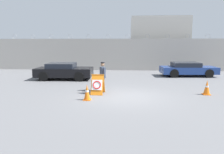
# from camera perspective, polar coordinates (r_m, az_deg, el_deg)

# --- Properties ---
(ground_plane) EXTENTS (90.00, 90.00, 0.00)m
(ground_plane) POSITION_cam_1_polar(r_m,az_deg,el_deg) (11.46, 3.89, -5.10)
(ground_plane) COLOR slate
(perimeter_wall) EXTENTS (36.00, 0.30, 3.64)m
(perimeter_wall) POSITION_cam_1_polar(r_m,az_deg,el_deg) (22.30, 4.07, 5.88)
(perimeter_wall) COLOR #ADA8A0
(perimeter_wall) RESTS_ON ground_plane
(building_block) EXTENTS (6.39, 5.95, 5.64)m
(building_block) POSITION_cam_1_polar(r_m,az_deg,el_deg) (27.26, 11.78, 8.84)
(building_block) COLOR beige
(building_block) RESTS_ON ground_plane
(barricade_sign) EXTENTS (0.72, 0.88, 1.08)m
(barricade_sign) POSITION_cam_1_polar(r_m,az_deg,el_deg) (11.92, -3.77, -1.91)
(barricade_sign) COLOR orange
(barricade_sign) RESTS_ON ground_plane
(security_guard) EXTENTS (0.38, 0.66, 1.69)m
(security_guard) POSITION_cam_1_polar(r_m,az_deg,el_deg) (12.52, -2.43, 0.45)
(security_guard) COLOR #514C42
(security_guard) RESTS_ON ground_plane
(traffic_cone_near) EXTENTS (0.37, 0.37, 0.78)m
(traffic_cone_near) POSITION_cam_1_polar(r_m,az_deg,el_deg) (10.73, -6.54, -4.00)
(traffic_cone_near) COLOR orange
(traffic_cone_near) RESTS_ON ground_plane
(traffic_cone_mid) EXTENTS (0.39, 0.39, 0.79)m
(traffic_cone_mid) POSITION_cam_1_polar(r_m,az_deg,el_deg) (12.83, 23.54, -2.53)
(traffic_cone_mid) COLOR orange
(traffic_cone_mid) RESTS_ON ground_plane
(parked_car_front_coupe) EXTENTS (4.30, 2.14, 1.25)m
(parked_car_front_coupe) POSITION_cam_1_polar(r_m,az_deg,el_deg) (17.09, -12.46, 1.57)
(parked_car_front_coupe) COLOR black
(parked_car_front_coupe) RESTS_ON ground_plane
(parked_car_far_side) EXTENTS (4.60, 2.16, 1.16)m
(parked_car_far_side) POSITION_cam_1_polar(r_m,az_deg,el_deg) (19.35, 19.15, 2.00)
(parked_car_far_side) COLOR black
(parked_car_far_side) RESTS_ON ground_plane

